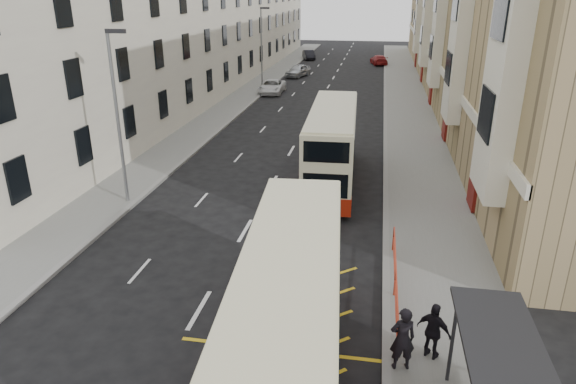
% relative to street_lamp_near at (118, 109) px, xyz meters
% --- Properties ---
extents(pavement_right, '(4.00, 120.00, 0.15)m').
position_rel_street_lamp_near_xyz_m(pavement_right, '(14.35, 18.00, -4.56)').
color(pavement_right, slate).
rests_on(pavement_right, ground).
extents(pavement_left, '(3.00, 120.00, 0.15)m').
position_rel_street_lamp_near_xyz_m(pavement_left, '(-1.15, 18.00, -4.56)').
color(pavement_left, slate).
rests_on(pavement_left, ground).
extents(kerb_right, '(0.25, 120.00, 0.15)m').
position_rel_street_lamp_near_xyz_m(kerb_right, '(12.35, 18.00, -4.56)').
color(kerb_right, gray).
rests_on(kerb_right, ground).
extents(kerb_left, '(0.25, 120.00, 0.15)m').
position_rel_street_lamp_near_xyz_m(kerb_left, '(0.35, 18.00, -4.56)').
color(kerb_left, gray).
rests_on(kerb_left, ground).
extents(road_markings, '(10.00, 110.00, 0.01)m').
position_rel_street_lamp_near_xyz_m(road_markings, '(6.35, 33.00, -4.63)').
color(road_markings, silver).
rests_on(road_markings, ground).
extents(terrace_right, '(10.75, 79.00, 15.25)m').
position_rel_street_lamp_near_xyz_m(terrace_right, '(21.23, 33.38, 2.88)').
color(terrace_right, tan).
rests_on(terrace_right, ground).
extents(terrace_left, '(9.18, 79.00, 13.25)m').
position_rel_street_lamp_near_xyz_m(terrace_left, '(-7.08, 33.50, 1.88)').
color(terrace_left, beige).
rests_on(terrace_left, ground).
extents(guard_railing, '(0.06, 6.56, 1.01)m').
position_rel_street_lamp_near_xyz_m(guard_railing, '(12.60, -6.25, -3.78)').
color(guard_railing, '#AF301A').
rests_on(guard_railing, pavement_right).
extents(street_lamp_near, '(0.93, 0.18, 8.00)m').
position_rel_street_lamp_near_xyz_m(street_lamp_near, '(0.00, 0.00, 0.00)').
color(street_lamp_near, slate).
rests_on(street_lamp_near, pavement_left).
extents(street_lamp_far, '(0.93, 0.18, 8.00)m').
position_rel_street_lamp_near_xyz_m(street_lamp_far, '(0.00, 30.00, 0.00)').
color(street_lamp_far, slate).
rests_on(street_lamp_far, pavement_left).
extents(double_decker_front, '(3.10, 10.35, 4.07)m').
position_rel_street_lamp_near_xyz_m(double_decker_front, '(9.86, -11.04, -2.56)').
color(double_decker_front, beige).
rests_on(double_decker_front, ground).
extents(double_decker_rear, '(2.72, 10.27, 4.07)m').
position_rel_street_lamp_near_xyz_m(double_decker_rear, '(9.45, 4.51, -2.57)').
color(double_decker_rear, beige).
rests_on(double_decker_rear, ground).
extents(pedestrian_near, '(0.77, 0.60, 1.88)m').
position_rel_street_lamp_near_xyz_m(pedestrian_near, '(12.70, -9.83, -3.55)').
color(pedestrian_near, black).
rests_on(pedestrian_near, pavement_right).
extents(pedestrian_far, '(1.07, 0.86, 1.70)m').
position_rel_street_lamp_near_xyz_m(pedestrian_far, '(13.56, -9.23, -3.64)').
color(pedestrian_far, black).
rests_on(pedestrian_far, pavement_right).
extents(white_van, '(2.30, 4.86, 1.34)m').
position_rel_street_lamp_near_xyz_m(white_van, '(1.15, 29.14, -3.96)').
color(white_van, silver).
rests_on(white_van, ground).
extents(car_silver, '(2.92, 4.59, 1.45)m').
position_rel_street_lamp_near_xyz_m(car_silver, '(2.07, 39.93, -3.91)').
color(car_silver, '#B5B9BE').
rests_on(car_silver, ground).
extents(car_dark, '(2.55, 4.32, 1.35)m').
position_rel_street_lamp_near_xyz_m(car_dark, '(1.15, 56.35, -3.96)').
color(car_dark, black).
rests_on(car_dark, ground).
extents(car_red, '(2.69, 4.82, 1.32)m').
position_rel_street_lamp_near_xyz_m(car_red, '(11.48, 52.36, -3.98)').
color(car_red, maroon).
rests_on(car_red, ground).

